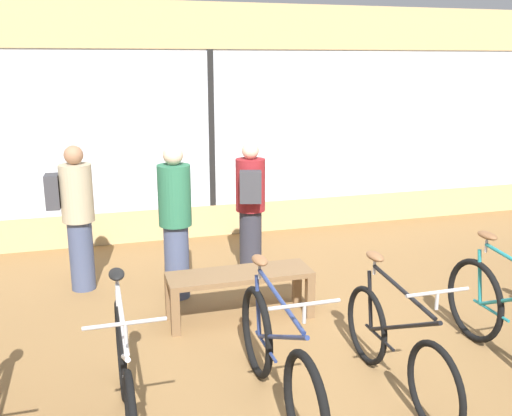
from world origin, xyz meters
TOP-DOWN VIEW (x-y plane):
  - ground_plane at (0.00, 0.00)m, footprint 24.00×24.00m
  - shop_back_wall at (0.00, 3.77)m, footprint 12.00×0.08m
  - bicycle_left at (-1.52, -0.53)m, footprint 0.46×1.78m
  - bicycle_center_left at (-0.46, -0.54)m, footprint 0.46×1.80m
  - bicycle_center_right at (0.46, -0.56)m, footprint 0.46×1.64m
  - bicycle_right at (1.57, -0.48)m, footprint 0.46×1.74m
  - display_bench at (-0.33, 1.01)m, footprint 1.40×0.44m
  - customer_near_rack at (0.11, 2.18)m, footprint 0.42×0.54m
  - customer_by_window at (-0.83, 1.71)m, footprint 0.39×0.39m
  - customer_mid_floor at (-1.82, 2.22)m, footprint 0.49×0.35m

SIDE VIEW (x-z plane):
  - ground_plane at x=0.00m, z-range 0.00..0.00m
  - bicycle_center_right at x=0.46m, z-range -0.13..0.87m
  - display_bench at x=-0.33m, z-range 0.15..0.63m
  - bicycle_center_left at x=-0.46m, z-range -0.13..0.92m
  - bicycle_right at x=1.57m, z-range -0.12..0.93m
  - bicycle_left at x=-1.52m, z-range -0.12..0.94m
  - customer_near_rack at x=0.11m, z-range 0.06..1.62m
  - customer_by_window at x=-0.83m, z-range 0.04..1.67m
  - customer_mid_floor at x=-1.82m, z-range 0.06..1.66m
  - shop_back_wall at x=0.00m, z-range 0.04..3.24m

